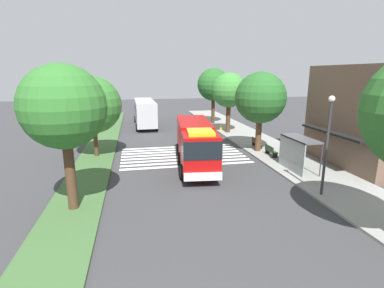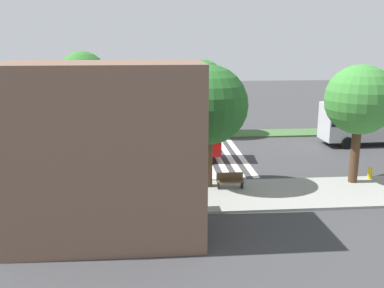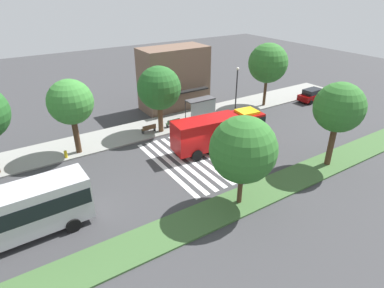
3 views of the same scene
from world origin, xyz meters
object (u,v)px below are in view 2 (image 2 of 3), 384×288
Objects in this scene: bench_near_shelter at (178,182)px; sidewalk_tree_west at (360,100)px; transit_bus at (383,120)px; bench_west_of_shelter at (230,180)px; street_lamp at (29,131)px; fire_truck at (153,134)px; bus_stop_shelter at (109,162)px; fire_hydrant at (370,173)px; sidewalk_tree_center at (208,105)px; median_tree_west at (83,76)px; median_tree_far_west at (201,86)px.

bench_near_shelter is 0.22× the size of sidewalk_tree_west.
transit_bus reaches higher than bench_near_shelter.
bench_west_of_shelter is 12.03m from street_lamp.
bus_stop_shelter is at bearing 76.10° from fire_truck.
fire_hydrant is at bearing 161.62° from fire_truck.
sidewalk_tree_center is (-10.33, 0.40, 1.42)m from street_lamp.
bus_stop_shelter is 0.46× the size of median_tree_west.
sidewalk_tree_west is 23.58m from median_tree_west.
sidewalk_tree_center is at bearing 85.54° from median_tree_far_west.
sidewalk_tree_west reaches higher than street_lamp.
street_lamp is at bearing -2.22° from sidewalk_tree_center.
bench_near_shelter is 1.00× the size of bench_west_of_shelter.
bench_near_shelter is at bearing 107.46° from fire_truck.
median_tree_west is (7.57, -15.13, 4.97)m from bench_near_shelter.
street_lamp is 0.86× the size of median_tree_far_west.
fire_truck is 9.52m from median_tree_far_west.
bus_stop_shelter is at bearing 103.30° from median_tree_west.
bus_stop_shelter is 7.19m from bench_west_of_shelter.
median_tree_far_west reaches higher than fire_truck.
median_tree_far_west is (7.93, -14.69, -0.64)m from sidewalk_tree_west.
street_lamp is at bearing 0.28° from fire_hydrant.
bench_near_shelter is at bearing 174.43° from street_lamp.
sidewalk_tree_center is (-1.79, -0.43, 4.46)m from bench_near_shelter.
fire_truck is 2.80× the size of bus_stop_shelter.
sidewalk_tree_center is 10.37× the size of fire_hydrant.
median_tree_west is at bearing -0.00° from median_tree_far_west.
sidewalk_tree_west is 4.96m from fire_hydrant.
street_lamp is at bearing -161.66° from transit_bus.
sidewalk_tree_center is at bearing -18.63° from bench_west_of_shelter.
street_lamp is 0.82× the size of sidewalk_tree_west.
fire_hydrant is (-1.35, -0.50, -4.74)m from sidewalk_tree_west.
sidewalk_tree_center is (-5.79, -0.43, 3.17)m from bus_stop_shelter.
transit_bus is 1.78× the size of street_lamp.
fire_hydrant is at bearing -122.82° from transit_bus.
bus_stop_shelter is 0.48× the size of sidewalk_tree_center.
sidewalk_tree_west reaches higher than fire_truck.
street_lamp is 0.81× the size of sidewalk_tree_center.
median_tree_far_west is at bearing -61.64° from sidewalk_tree_west.
sidewalk_tree_center is at bearing 121.87° from fire_truck.
transit_bus is at bearing -164.84° from fire_truck.
bench_near_shelter is 0.21× the size of median_tree_west.
fire_truck is at bearing -57.42° from bench_west_of_shelter.
sidewalk_tree_west is (-10.87, -0.43, 4.64)m from bench_near_shelter.
sidewalk_tree_west is (-19.40, 0.40, 1.60)m from street_lamp.
bench_west_of_shelter is at bearing 3.17° from sidewalk_tree_west.
fire_truck is at bearing -28.38° from sidewalk_tree_west.
fire_truck is at bearing -138.51° from street_lamp.
median_tree_far_west reaches higher than bus_stop_shelter.
transit_bus is 1.53× the size of median_tree_far_west.
bench_west_of_shelter is (-7.07, 0.01, -1.30)m from bus_stop_shelter.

